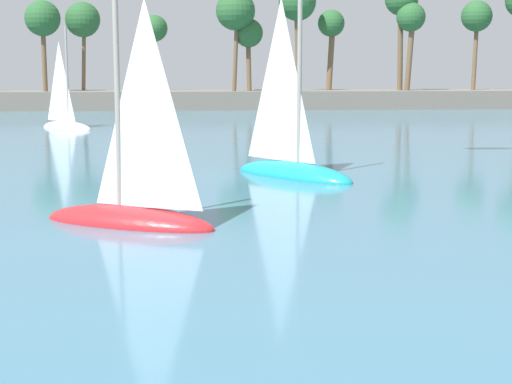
% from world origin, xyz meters
% --- Properties ---
extents(sea, '(220.00, 111.80, 0.06)m').
position_xyz_m(sea, '(0.00, 61.98, 0.03)').
color(sea, teal).
rests_on(sea, ground).
extents(palm_headland, '(93.98, 6.23, 12.19)m').
position_xyz_m(palm_headland, '(-0.45, 77.84, 3.69)').
color(palm_headland, slate).
rests_on(palm_headland, ground).
extents(sailboat_near_shore, '(4.55, 4.65, 7.25)m').
position_xyz_m(sailboat_near_shore, '(-8.96, 54.90, 0.71)').
color(sailboat_near_shore, white).
rests_on(sailboat_near_shore, sea).
extents(sailboat_mid_bay, '(5.37, 3.80, 7.59)m').
position_xyz_m(sailboat_mid_bay, '(-1.97, 21.25, 0.74)').
color(sailboat_mid_bay, red).
rests_on(sailboat_mid_bay, sea).
extents(sailboat_toward_headland, '(5.10, 5.74, 8.60)m').
position_xyz_m(sailboat_toward_headland, '(3.49, 30.51, 0.84)').
color(sailboat_toward_headland, teal).
rests_on(sailboat_toward_headland, sea).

